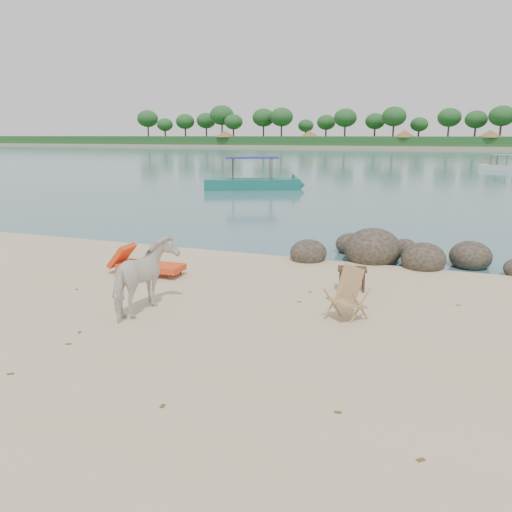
% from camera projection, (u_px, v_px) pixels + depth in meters
% --- Properties ---
extents(water, '(400.00, 400.00, 0.00)m').
position_uv_depth(water, '(424.00, 155.00, 90.88)').
color(water, '#386870').
rests_on(water, ground).
extents(far_shore, '(420.00, 90.00, 1.40)m').
position_uv_depth(far_shore, '(434.00, 146.00, 163.74)').
color(far_shore, tan).
rests_on(far_shore, ground).
extents(far_scenery, '(420.00, 18.00, 9.50)m').
position_uv_depth(far_scenery, '(432.00, 136.00, 132.66)').
color(far_scenery, '#1E4C1E').
rests_on(far_scenery, ground).
extents(boulders, '(6.27, 2.87, 1.20)m').
position_uv_depth(boulders, '(391.00, 253.00, 14.07)').
color(boulders, '#2E251F').
rests_on(boulders, ground).
extents(cow, '(0.85, 1.73, 1.43)m').
position_uv_depth(cow, '(145.00, 279.00, 9.85)').
color(cow, silver).
rests_on(cow, ground).
extents(side_table, '(0.71, 0.53, 0.52)m').
position_uv_depth(side_table, '(352.00, 280.00, 11.33)').
color(side_table, '#311F13').
rests_on(side_table, ground).
extents(lounge_chair, '(2.10, 0.80, 0.62)m').
position_uv_depth(lounge_chair, '(151.00, 264.00, 12.59)').
color(lounge_chair, '#EE481C').
rests_on(lounge_chair, ground).
extents(deck_chair, '(0.92, 0.92, 0.97)m').
position_uv_depth(deck_chair, '(347.00, 296.00, 9.49)').
color(deck_chair, '#A57752').
rests_on(deck_chair, ground).
extents(boat_near, '(7.09, 4.33, 3.43)m').
position_uv_depth(boat_near, '(252.00, 163.00, 32.76)').
color(boat_near, '#18675A').
rests_on(boat_near, water).
extents(boat_mid, '(4.66, 4.40, 2.56)m').
position_uv_depth(boat_mid, '(502.00, 157.00, 50.64)').
color(boat_mid, silver).
rests_on(boat_mid, water).
extents(dead_leaves, '(8.30, 6.96, 0.00)m').
position_uv_depth(dead_leaves, '(202.00, 331.00, 9.06)').
color(dead_leaves, brown).
rests_on(dead_leaves, ground).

